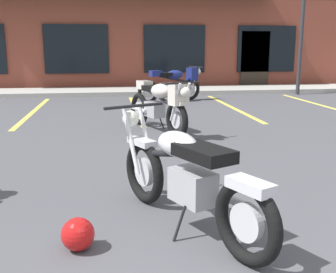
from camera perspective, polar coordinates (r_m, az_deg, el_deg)
ground_plane at (r=5.21m, az=-0.70°, el=-4.75°), size 80.00×80.00×0.00m
sidewalk_kerb at (r=13.85m, az=-5.50°, el=6.32°), size 22.00×1.80×0.14m
brick_storefront_building at (r=17.82m, az=-6.29°, el=14.13°), size 17.51×6.48×4.15m
painted_stall_lines at (r=10.30m, az=-4.51°, el=3.84°), size 10.05×4.80×0.01m
motorcycle_foreground_classic at (r=3.49m, az=2.46°, el=-5.55°), size 1.18×1.96×0.98m
motorcycle_red_sportbike at (r=7.41m, az=-1.19°, el=4.61°), size 1.08×2.00×0.98m
motorcycle_black_cruiser at (r=11.65m, az=0.78°, el=7.48°), size 1.96×1.17×0.98m
helmet_on_pavement at (r=3.30m, az=-12.48°, el=-13.17°), size 0.26×0.26×0.26m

